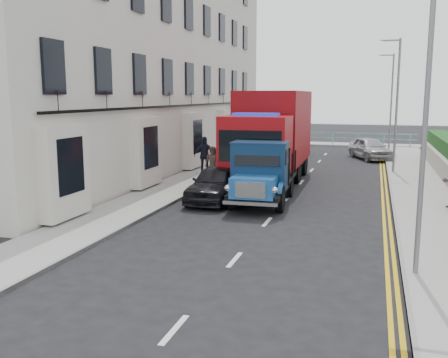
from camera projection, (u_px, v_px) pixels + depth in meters
ground at (253, 238)px, 14.54m from camera, size 120.00×120.00×0.00m
pavement_west at (193, 179)px, 24.51m from camera, size 2.40×38.00×0.12m
pavement_east at (421, 191)px, 21.52m from camera, size 2.60×38.00×0.12m
promenade at (333, 144)px, 41.91m from camera, size 30.00×2.50×0.12m
sea_plane at (351, 124)px, 71.19m from camera, size 120.00×120.00×0.00m
terrace_west at (145, 41)px, 28.32m from camera, size 6.31×30.20×14.25m
seafront_railing at (333, 139)px, 41.07m from camera, size 13.00×0.08×1.11m
lamp_near at (421, 101)px, 10.80m from camera, size 1.23×0.18×7.00m
lamp_mid at (395, 98)px, 25.91m from camera, size 1.23×0.18×7.00m
lamp_far at (390, 97)px, 35.35m from camera, size 1.23×0.18×7.00m
bedford_lorry at (260, 177)px, 18.66m from camera, size 2.25×5.18×2.40m
red_lorry at (271, 135)px, 23.47m from camera, size 2.91×8.29×4.32m
parked_car_front at (217, 183)px, 19.61m from camera, size 1.68×4.16×1.42m
parked_car_mid at (250, 164)px, 24.84m from camera, size 2.04×4.58×1.46m
parked_car_rear at (261, 160)px, 27.25m from camera, size 2.20×4.42×1.24m
seafront_car_left at (283, 144)px, 35.18m from camera, size 3.01×5.64×1.51m
seafront_car_right at (370, 148)px, 32.44m from camera, size 3.23×4.57×1.44m
pedestrian_west_near at (205, 155)px, 25.46m from camera, size 1.23×0.85×1.93m
pedestrian_west_far at (213, 161)px, 24.82m from camera, size 0.84×0.66×1.52m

